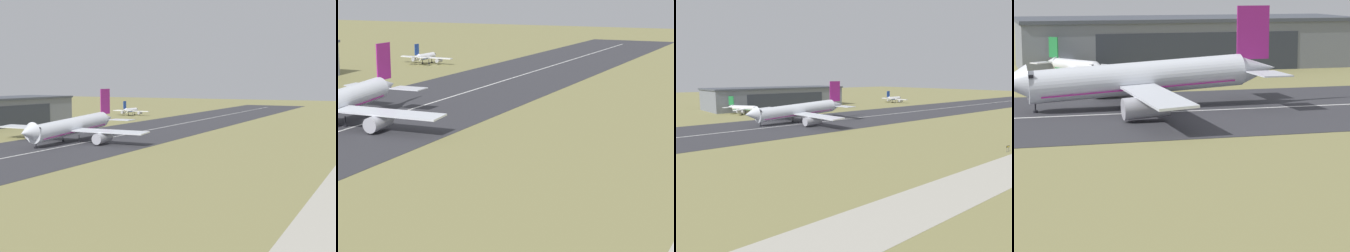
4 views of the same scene
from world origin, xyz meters
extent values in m
plane|color=olive|center=(0.00, 56.31, 0.00)|extent=(757.83, 757.83, 0.00)
cube|color=#333338|center=(0.00, 112.63, 0.03)|extent=(517.83, 48.86, 0.06)
cube|color=silver|center=(0.00, 112.63, 0.07)|extent=(466.04, 0.70, 0.01)
cube|color=slate|center=(18.92, 186.75, 6.04)|extent=(86.83, 27.99, 12.08)
cube|color=#424751|center=(18.92, 186.75, 12.53)|extent=(87.83, 28.99, 0.90)
cube|color=#2D333D|center=(18.92, 172.70, 4.83)|extent=(52.10, 0.12, 9.66)
cylinder|color=silver|center=(-8.36, 117.79, 5.34)|extent=(38.19, 6.45, 7.61)
cone|color=silver|center=(-29.79, 117.31, 5.34)|extent=(5.46, 5.72, 5.87)
cone|color=silver|center=(13.91, 118.28, 6.35)|extent=(7.10, 5.20, 5.40)
cube|color=black|center=(-27.02, 117.37, 6.46)|extent=(1.23, 4.79, 0.50)
cube|color=#991E7A|center=(-8.36, 117.79, 3.80)|extent=(34.12, 6.08, 2.01)
cube|color=silver|center=(-9.47, 133.62, 4.36)|extent=(6.55, 26.24, 0.72)
cylinder|color=#A8A8B2|center=(-10.62, 131.51, 2.37)|extent=(7.54, 3.64, 3.86)
cube|color=silver|center=(-8.77, 101.91, 4.36)|extent=(6.55, 26.24, 0.72)
cylinder|color=#A8A8B2|center=(-10.00, 103.98, 2.37)|extent=(7.54, 3.64, 3.86)
cube|color=#991E7A|center=(12.90, 118.26, 12.91)|extent=(6.11, 0.42, 9.53)
cube|color=silver|center=(13.14, 125.36, 6.18)|extent=(5.53, 8.70, 0.24)
cube|color=silver|center=(13.46, 111.18, 6.18)|extent=(5.53, 8.70, 0.24)
cylinder|color=black|center=(-26.07, 117.39, 1.27)|extent=(0.24, 0.24, 2.53)
cylinder|color=black|center=(-26.07, 117.39, 0.22)|extent=(0.84, 0.84, 0.44)
cylinder|color=black|center=(-8.69, 121.14, 1.27)|extent=(0.24, 0.24, 2.53)
cylinder|color=black|center=(-8.69, 121.14, 0.22)|extent=(0.84, 0.84, 0.44)
cylinder|color=black|center=(-8.54, 114.42, 1.27)|extent=(0.24, 0.24, 2.53)
cylinder|color=black|center=(-8.54, 114.42, 0.22)|extent=(0.84, 0.84, 0.44)
cylinder|color=white|center=(106.37, 163.11, 3.16)|extent=(11.37, 2.76, 2.60)
cone|color=white|center=(113.21, 163.01, 3.16)|extent=(2.38, 2.63, 2.60)
cone|color=white|center=(99.14, 163.21, 3.63)|extent=(3.15, 2.38, 2.34)
cube|color=black|center=(111.92, 163.03, 3.68)|extent=(1.13, 2.23, 0.44)
cube|color=navy|center=(106.37, 163.11, 2.44)|extent=(10.24, 2.62, 0.20)
cube|color=white|center=(106.50, 156.37, 2.70)|extent=(2.17, 10.89, 0.40)
cylinder|color=#A8A8B2|center=(106.91, 157.24, 1.65)|extent=(3.40, 1.66, 1.61)
cube|color=white|center=(106.69, 169.84, 2.70)|extent=(2.17, 10.89, 0.40)
cylinder|color=#A8A8B2|center=(107.08, 168.96, 1.65)|extent=(3.40, 1.66, 1.61)
cube|color=navy|center=(99.61, 163.21, 6.67)|extent=(2.83, 0.32, 4.42)
cube|color=white|center=(99.16, 159.92, 3.55)|extent=(2.53, 4.01, 0.24)
cube|color=white|center=(99.26, 166.50, 3.55)|extent=(2.53, 4.01, 0.24)
cylinder|color=black|center=(110.84, 163.04, 0.93)|extent=(0.24, 0.24, 1.86)
cylinder|color=black|center=(110.84, 163.04, 0.22)|extent=(0.84, 0.84, 0.44)
cylinder|color=black|center=(106.07, 161.55, 0.93)|extent=(0.24, 0.24, 1.86)
cylinder|color=black|center=(106.07, 161.55, 0.22)|extent=(0.84, 0.84, 0.44)
cylinder|color=black|center=(106.12, 164.67, 0.93)|extent=(0.24, 0.24, 1.86)
cylinder|color=black|center=(106.12, 164.67, 0.22)|extent=(0.84, 0.84, 0.44)
cylinder|color=silver|center=(-13.22, 163.14, 3.24)|extent=(9.57, 12.38, 2.80)
cone|color=silver|center=(-8.89, 156.68, 3.24)|extent=(3.73, 3.65, 2.80)
cone|color=silver|center=(-17.78, 169.94, 3.74)|extent=(3.96, 4.19, 2.52)
cube|color=black|center=(-9.66, 157.83, 3.80)|extent=(2.59, 2.24, 0.44)
cube|color=#1E7238|center=(-13.22, 163.14, 2.47)|extent=(8.73, 11.22, 0.20)
cube|color=silver|center=(-17.36, 160.05, 2.75)|extent=(7.52, 6.08, 0.40)
cylinder|color=#A8A8B2|center=(-16.61, 160.01, 1.63)|extent=(3.47, 3.99, 1.74)
cube|color=silver|center=(-8.78, 165.80, 2.75)|extent=(7.52, 6.08, 0.40)
cylinder|color=#A8A8B2|center=(-9.03, 165.08, 1.63)|extent=(3.47, 3.99, 1.74)
cube|color=#1E7238|center=(-17.50, 169.53, 7.02)|extent=(1.93, 2.69, 4.76)
cube|color=silver|center=(-20.66, 167.89, 3.66)|extent=(5.04, 4.60, 0.24)
cube|color=silver|center=(-14.78, 171.83, 3.66)|extent=(5.04, 4.60, 0.24)
cylinder|color=black|center=(-10.26, 158.73, 0.92)|extent=(0.24, 0.24, 1.84)
cylinder|color=black|center=(-10.26, 158.73, 0.22)|extent=(0.84, 0.84, 0.44)
cylinder|color=black|center=(-14.75, 162.40, 0.92)|extent=(0.24, 0.24, 1.84)
cylinder|color=black|center=(-14.75, 162.40, 0.22)|extent=(0.84, 0.84, 0.44)
cylinder|color=black|center=(-11.95, 164.27, 0.92)|extent=(0.24, 0.24, 1.84)
cylinder|color=black|center=(-11.95, 164.27, 0.22)|extent=(0.84, 0.84, 0.44)
cylinder|color=#4C4C51|center=(4.21, 33.59, 0.62)|extent=(0.10, 0.10, 1.23)
cylinder|color=#4C4C51|center=(5.34, 33.59, 0.62)|extent=(0.10, 0.10, 1.23)
cube|color=black|center=(4.77, 33.59, 1.46)|extent=(1.61, 0.12, 0.45)
cube|color=yellow|center=(4.77, 33.52, 1.46)|extent=(1.22, 0.02, 0.27)
camera|label=1|loc=(-134.79, 18.30, 20.54)|focal=50.00mm
camera|label=2|loc=(-128.02, 18.30, 32.27)|focal=70.00mm
camera|label=3|loc=(-83.87, -3.74, 20.15)|focal=35.00mm
camera|label=4|loc=(-36.34, -16.59, 21.29)|focal=85.00mm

